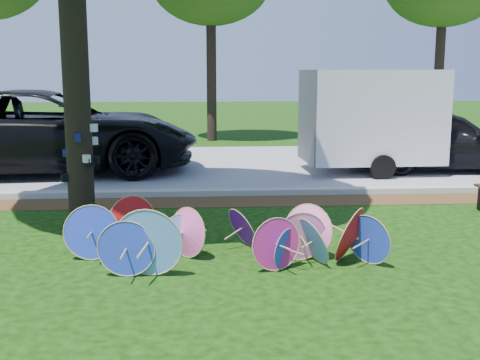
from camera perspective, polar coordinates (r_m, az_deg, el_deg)
The scene contains 8 objects.
ground at distance 7.66m, azimuth -2.77°, elevation -9.37°, with size 90.00×90.00×0.00m, color black.
mulch_strip at distance 11.99m, azimuth -3.19°, elevation -2.11°, with size 90.00×1.00×0.01m, color #472D16.
curb at distance 12.67m, azimuth -3.23°, elevation -1.19°, with size 90.00×0.30×0.12m, color #B7B5AD.
street at distance 16.76m, azimuth -3.39°, elevation 1.44°, with size 90.00×8.00×0.01m, color gray.
parasol_pile at distance 8.20m, azimuth -1.04°, elevation -5.28°, with size 4.48×1.83×0.91m.
black_van at distance 16.14m, azimuth -17.77°, elevation 4.39°, with size 3.50×7.60×2.11m, color black.
dark_pickup at distance 16.55m, azimuth 18.62°, elevation 3.60°, with size 1.90×4.72×1.61m, color black.
cargo_trailer at distance 15.73m, azimuth 12.35°, elevation 5.96°, with size 3.30×2.09×2.91m, color silver.
Camera 1 is at (-0.12, -7.21, 2.57)m, focal length 45.00 mm.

